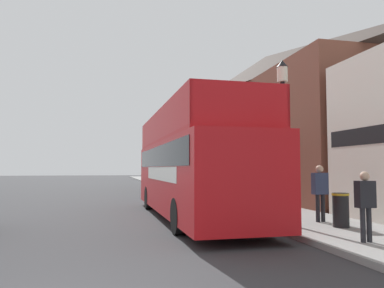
{
  "coord_description": "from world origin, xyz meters",
  "views": [
    {
      "loc": [
        0.65,
        -4.29,
        1.78
      ],
      "look_at": [
        3.48,
        8.0,
        2.6
      ],
      "focal_mm": 35.0,
      "sensor_mm": 36.0,
      "label": 1
    }
  ],
  "objects_px": {
    "litter_bin": "(341,209)",
    "lamp_post_nearest": "(283,111)",
    "tour_bus": "(191,169)",
    "parked_car_ahead_of_bus": "(169,188)",
    "pedestrian_third": "(320,188)",
    "pedestrian_second": "(365,199)",
    "lamp_post_second": "(202,135)"
  },
  "relations": [
    {
      "from": "pedestrian_third",
      "to": "litter_bin",
      "type": "height_order",
      "value": "pedestrian_third"
    },
    {
      "from": "tour_bus",
      "to": "pedestrian_second",
      "type": "xyz_separation_m",
      "value": [
        2.67,
        -5.91,
        -0.65
      ]
    },
    {
      "from": "pedestrian_second",
      "to": "pedestrian_third",
      "type": "distance_m",
      "value": 3.16
    },
    {
      "from": "tour_bus",
      "to": "lamp_post_nearest",
      "type": "relative_size",
      "value": 2.2
    },
    {
      "from": "pedestrian_third",
      "to": "litter_bin",
      "type": "distance_m",
      "value": 1.18
    },
    {
      "from": "tour_bus",
      "to": "pedestrian_third",
      "type": "xyz_separation_m",
      "value": [
        3.44,
        -2.85,
        -0.55
      ]
    },
    {
      "from": "tour_bus",
      "to": "pedestrian_second",
      "type": "bearing_deg",
      "value": -66.42
    },
    {
      "from": "tour_bus",
      "to": "lamp_post_second",
      "type": "bearing_deg",
      "value": 71.08
    },
    {
      "from": "parked_car_ahead_of_bus",
      "to": "pedestrian_second",
      "type": "relative_size",
      "value": 2.79
    },
    {
      "from": "lamp_post_nearest",
      "to": "lamp_post_second",
      "type": "xyz_separation_m",
      "value": [
        -0.09,
        9.32,
        0.05
      ]
    },
    {
      "from": "pedestrian_third",
      "to": "litter_bin",
      "type": "xyz_separation_m",
      "value": [
        -0.01,
        -1.05,
        -0.54
      ]
    },
    {
      "from": "lamp_post_nearest",
      "to": "lamp_post_second",
      "type": "distance_m",
      "value": 9.32
    },
    {
      "from": "pedestrian_third",
      "to": "lamp_post_second",
      "type": "relative_size",
      "value": 0.35
    },
    {
      "from": "pedestrian_third",
      "to": "tour_bus",
      "type": "bearing_deg",
      "value": 140.3
    },
    {
      "from": "tour_bus",
      "to": "parked_car_ahead_of_bus",
      "type": "relative_size",
      "value": 2.48
    },
    {
      "from": "pedestrian_second",
      "to": "litter_bin",
      "type": "bearing_deg",
      "value": 69.37
    },
    {
      "from": "parked_car_ahead_of_bus",
      "to": "pedestrian_second",
      "type": "xyz_separation_m",
      "value": [
        2.21,
        -13.61,
        0.44
      ]
    },
    {
      "from": "parked_car_ahead_of_bus",
      "to": "lamp_post_nearest",
      "type": "distance_m",
      "value": 11.21
    },
    {
      "from": "pedestrian_second",
      "to": "tour_bus",
      "type": "bearing_deg",
      "value": 114.29
    },
    {
      "from": "tour_bus",
      "to": "pedestrian_third",
      "type": "relative_size",
      "value": 6.25
    },
    {
      "from": "pedestrian_second",
      "to": "lamp_post_nearest",
      "type": "xyz_separation_m",
      "value": [
        -0.5,
        2.92,
        2.43
      ]
    },
    {
      "from": "lamp_post_second",
      "to": "litter_bin",
      "type": "relative_size",
      "value": 5.28
    },
    {
      "from": "lamp_post_second",
      "to": "litter_bin",
      "type": "bearing_deg",
      "value": -82.51
    },
    {
      "from": "tour_bus",
      "to": "pedestrian_third",
      "type": "bearing_deg",
      "value": -40.41
    },
    {
      "from": "tour_bus",
      "to": "pedestrian_third",
      "type": "distance_m",
      "value": 4.5
    },
    {
      "from": "lamp_post_nearest",
      "to": "parked_car_ahead_of_bus",
      "type": "bearing_deg",
      "value": 99.11
    },
    {
      "from": "pedestrian_third",
      "to": "lamp_post_second",
      "type": "xyz_separation_m",
      "value": [
        -1.36,
        9.18,
        2.39
      ]
    },
    {
      "from": "pedestrian_third",
      "to": "lamp_post_nearest",
      "type": "bearing_deg",
      "value": -173.69
    },
    {
      "from": "litter_bin",
      "to": "lamp_post_nearest",
      "type": "bearing_deg",
      "value": 144.27
    },
    {
      "from": "parked_car_ahead_of_bus",
      "to": "lamp_post_second",
      "type": "bearing_deg",
      "value": -41.0
    },
    {
      "from": "parked_car_ahead_of_bus",
      "to": "lamp_post_nearest",
      "type": "relative_size",
      "value": 0.89
    },
    {
      "from": "tour_bus",
      "to": "lamp_post_nearest",
      "type": "height_order",
      "value": "lamp_post_nearest"
    }
  ]
}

